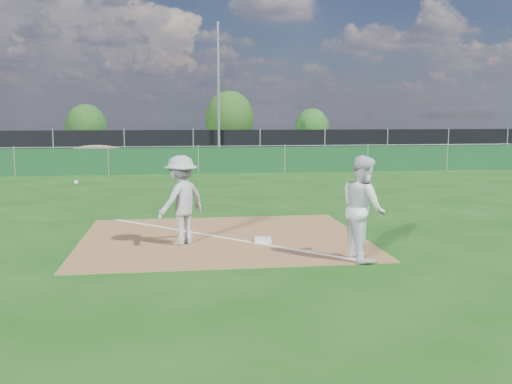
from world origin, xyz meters
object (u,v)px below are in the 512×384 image
Objects in this scene: first_base at (263,240)px; play_at_first at (181,200)px; car_left at (76,146)px; tree_left at (86,127)px; car_mid at (173,145)px; tree_right at (312,128)px; runner at (363,208)px; light_pole at (219,92)px; tree_mid at (230,119)px; car_right at (247,145)px.

first_base is 1.89m from play_at_first.
tree_left is (-0.01, 4.60, 1.11)m from car_left.
car_mid is 12.93m from tree_right.
runner is at bearing -73.39° from tree_left.
first_base is 32.70m from tree_left.
light_pole reaches higher than play_at_first.
tree_left is (-6.26, 5.22, 1.08)m from car_mid.
light_pole is 2.94× the size of play_at_first.
tree_right is (7.32, 34.76, 0.70)m from runner.
tree_mid is at bearing 15.01° from tree_left.
play_at_first is 0.59× the size of tree_mid.
car_left is 6.27m from car_mid.
car_mid is 1.02× the size of car_right.
tree_mid is (0.86, 36.09, 1.42)m from runner.
car_left is at bearing 152.08° from light_pole.
runner is 30.27m from car_left.
light_pole is 6.58m from car_right.
play_at_first is (-1.67, 0.03, 0.87)m from first_base.
tree_mid is 6.64m from tree_right.
light_pole is 22.57m from first_base.
runner is at bearing -26.81° from play_at_first.
first_base is 0.08× the size of tree_mid.
play_at_first is 0.78× the size of tree_left.
car_left reaches higher than first_base.
car_left is 13.21m from tree_mid.
play_at_first is at bearing -96.13° from light_pole.
tree_mid reaches higher than tree_left.
play_at_first is 32.25m from tree_left.
tree_right is (6.46, -1.33, -0.72)m from tree_mid.
light_pole is at bearing 83.87° from play_at_first.
play_at_first is 34.77m from tree_right.
play_at_first is at bearing -107.75° from tree_right.
runner is at bearing -45.38° from first_base.
runner reaches higher than play_at_first.
tree_right is at bearing 53.04° from light_pole.
car_mid is 8.22m from tree_left.
tree_left is 0.75× the size of tree_mid.
tree_left is at bearing 101.87° from play_at_first.
car_right is at bearing 66.07° from light_pole.
car_mid is 5.15m from car_right.
play_at_first is 26.33m from car_mid.
tree_left is at bearing 55.96° from car_mid.
car_mid is (6.24, -0.63, 0.03)m from car_left.
car_mid is at bearing 124.23° from car_right.
car_left is at bearing 14.06° from runner.
light_pole is at bearing 88.17° from first_base.
car_mid is at bearing 90.81° from play_at_first.
first_base is at bearing 39.61° from runner.
play_at_first is at bearing -96.85° from tree_mid.
car_mid is (-3.65, 27.98, -0.25)m from runner.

